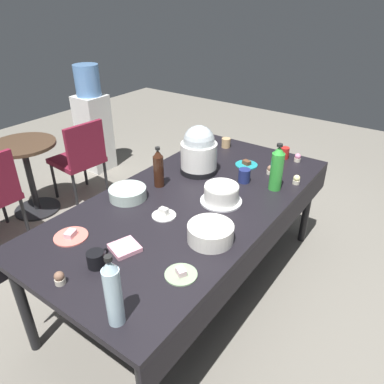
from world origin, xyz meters
name	(u,v)px	position (x,y,z in m)	size (l,w,h in m)	color
ground	(192,284)	(0.00, 0.00, 0.00)	(9.00, 9.00, 0.00)	slate
potluck_table	(192,207)	(0.00, 0.00, 0.69)	(2.20, 1.10, 0.75)	black
frosted_layer_cake	(221,194)	(0.08, -0.18, 0.81)	(0.27, 0.27, 0.12)	silver
slow_cooker	(199,151)	(0.36, 0.19, 0.92)	(0.28, 0.28, 0.36)	black
glass_salad_bowl	(128,193)	(-0.24, 0.35, 0.79)	(0.25, 0.25, 0.07)	#B2C6BC
ceramic_snack_bowl	(210,233)	(-0.31, -0.34, 0.80)	(0.25, 0.25, 0.10)	silver
dessert_plate_teal	(246,164)	(0.67, -0.05, 0.76)	(0.17, 0.17, 0.04)	teal
dessert_plate_white	(164,214)	(-0.27, 0.02, 0.76)	(0.15, 0.15, 0.05)	white
dessert_plate_sage	(181,274)	(-0.63, -0.38, 0.76)	(0.16, 0.16, 0.04)	#8CA87F
dessert_plate_charcoal	(206,154)	(0.65, 0.32, 0.76)	(0.16, 0.16, 0.05)	#2D2D33
dessert_plate_coral	(71,236)	(-0.74, 0.30, 0.76)	(0.19, 0.19, 0.04)	#E07266
cupcake_mint	(298,158)	(0.97, -0.34, 0.78)	(0.05, 0.05, 0.07)	beige
cupcake_cocoa	(270,170)	(0.64, -0.26, 0.78)	(0.05, 0.05, 0.07)	beige
cupcake_vanilla	(60,278)	(-1.00, 0.04, 0.78)	(0.05, 0.05, 0.07)	beige
cupcake_berry	(296,180)	(0.60, -0.48, 0.78)	(0.05, 0.05, 0.07)	beige
soda_bottle_lime_soda	(277,168)	(0.44, -0.38, 0.90)	(0.09, 0.09, 0.33)	green
soda_bottle_cola	(159,168)	(0.01, 0.29, 0.88)	(0.07, 0.07, 0.29)	#33190F
soda_bottle_water	(113,293)	(-1.00, -0.33, 0.91)	(0.07, 0.07, 0.34)	silver
coffee_mug_tan	(226,143)	(0.90, 0.28, 0.79)	(0.12, 0.08, 0.08)	tan
coffee_mug_red	(285,153)	(0.97, -0.23, 0.80)	(0.11, 0.07, 0.09)	#B2231E
coffee_mug_black	(96,259)	(-0.81, 0.00, 0.79)	(0.13, 0.09, 0.08)	black
coffee_mug_navy	(244,175)	(0.41, -0.16, 0.80)	(0.13, 0.08, 0.10)	navy
paper_napkin_stack	(125,248)	(-0.64, -0.02, 0.76)	(0.14, 0.14, 0.02)	pink
maroon_chair_right	(80,156)	(0.39, 1.66, 0.49)	(0.47, 0.47, 0.85)	maroon
round_cafe_table	(27,165)	(-0.05, 1.89, 0.50)	(0.60, 0.60, 0.72)	#473323
water_cooler	(93,122)	(1.00, 2.15, 0.59)	(0.32, 0.32, 1.24)	silver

